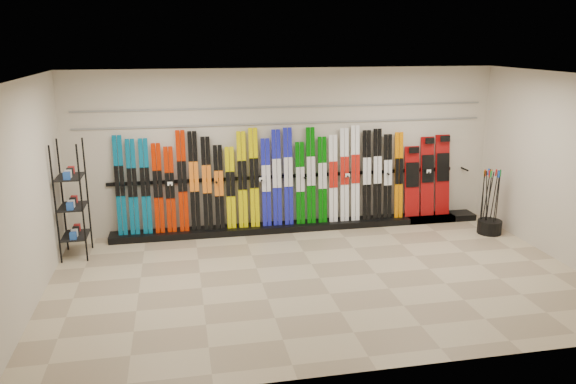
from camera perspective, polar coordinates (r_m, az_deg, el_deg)
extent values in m
plane|color=tan|center=(8.61, 3.26, -8.72)|extent=(8.00, 8.00, 0.00)
plane|color=beige|center=(10.50, -0.03, 4.31)|extent=(8.00, 0.00, 8.00)
plane|color=beige|center=(8.11, -25.09, -0.46)|extent=(0.00, 5.00, 5.00)
plane|color=beige|center=(9.90, 26.45, 2.02)|extent=(0.00, 5.00, 5.00)
plane|color=silver|center=(7.88, 3.60, 11.63)|extent=(8.00, 8.00, 0.00)
cube|color=black|center=(10.70, 1.38, -3.46)|extent=(8.00, 0.40, 0.12)
cube|color=#065A7E|center=(10.29, -16.71, 0.61)|extent=(0.17, 0.21, 1.77)
cube|color=#065A7E|center=(10.28, -15.52, 0.47)|extent=(0.17, 0.20, 1.70)
cube|color=#065A7E|center=(10.26, -14.29, 0.54)|extent=(0.17, 0.20, 1.70)
cube|color=#B81F00|center=(10.26, -13.07, 0.35)|extent=(0.17, 0.19, 1.61)
cube|color=#B81F00|center=(10.26, -11.89, 0.23)|extent=(0.17, 0.18, 1.54)
cube|color=#B81F00|center=(10.23, -10.69, 1.07)|extent=(0.17, 0.21, 1.82)
cube|color=black|center=(10.24, -9.52, 1.06)|extent=(0.17, 0.21, 1.80)
cube|color=black|center=(10.25, -8.24, 0.84)|extent=(0.17, 0.20, 1.70)
cube|color=black|center=(10.28, -7.03, 0.47)|extent=(0.17, 0.18, 1.54)
cube|color=#E2D400|center=(10.30, -5.86, 0.41)|extent=(0.17, 0.18, 1.50)
cube|color=#E2D400|center=(10.30, -4.67, 1.23)|extent=(0.17, 0.21, 1.77)
cube|color=#E2D400|center=(10.32, -3.47, 1.44)|extent=(0.17, 0.21, 1.83)
cube|color=#1A1FB4|center=(10.37, -2.24, 0.96)|extent=(0.17, 0.19, 1.63)
cube|color=#1A1FB4|center=(10.39, -1.14, 1.44)|extent=(0.17, 0.21, 1.79)
cube|color=#1A1FB4|center=(10.43, 0.03, 1.57)|extent=(0.17, 0.21, 1.81)
cube|color=#046205|center=(10.49, 1.24, 0.89)|extent=(0.17, 0.18, 1.54)
cube|color=#046205|center=(10.52, 2.34, 1.66)|extent=(0.17, 0.21, 1.81)
cube|color=#046205|center=(10.58, 3.52, 1.23)|extent=(0.17, 0.19, 1.63)
cube|color=white|center=(10.64, 4.62, 1.35)|extent=(0.17, 0.19, 1.65)
cube|color=white|center=(10.69, 5.76, 1.71)|extent=(0.17, 0.21, 1.77)
cube|color=white|center=(10.75, 6.85, 1.88)|extent=(0.17, 0.21, 1.81)
cube|color=black|center=(10.83, 8.00, 1.68)|extent=(0.17, 0.20, 1.72)
cube|color=black|center=(10.90, 9.07, 1.79)|extent=(0.17, 0.20, 1.74)
cube|color=black|center=(10.98, 10.09, 1.54)|extent=(0.17, 0.19, 1.63)
cube|color=orange|center=(11.06, 11.19, 1.67)|extent=(0.17, 0.19, 1.66)
cube|color=#990C0C|center=(11.23, 12.48, 1.05)|extent=(0.30, 0.21, 1.37)
cube|color=#990C0C|center=(11.36, 13.96, 1.55)|extent=(0.27, 0.24, 1.54)
cube|color=#990C0C|center=(11.49, 15.41, 1.69)|extent=(0.29, 0.24, 1.57)
cube|color=black|center=(9.80, -21.09, -0.74)|extent=(0.40, 0.60, 1.93)
cylinder|color=black|center=(11.10, 19.78, -3.34)|extent=(0.44, 0.44, 0.25)
cylinder|color=black|center=(10.97, 19.17, -0.84)|extent=(0.06, 0.03, 1.18)
cylinder|color=black|center=(10.99, 19.70, -0.86)|extent=(0.07, 0.07, 1.18)
cylinder|color=black|center=(11.08, 19.46, -0.72)|extent=(0.06, 0.06, 1.18)
cylinder|color=black|center=(10.91, 19.69, -0.98)|extent=(0.04, 0.15, 1.18)
cylinder|color=black|center=(11.06, 20.14, -0.81)|extent=(0.02, 0.14, 1.18)
cylinder|color=black|center=(10.92, 19.11, -0.91)|extent=(0.07, 0.11, 1.18)
cylinder|color=black|center=(10.94, 20.37, -1.00)|extent=(0.13, 0.14, 1.17)
cylinder|color=black|center=(11.03, 20.50, -0.88)|extent=(0.09, 0.12, 1.18)
cylinder|color=black|center=(10.93, 19.52, -0.94)|extent=(0.14, 0.04, 1.18)
cube|color=gray|center=(10.39, -0.01, 7.00)|extent=(7.60, 0.02, 0.03)
cube|color=gray|center=(10.35, -0.01, 8.64)|extent=(7.60, 0.02, 0.03)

